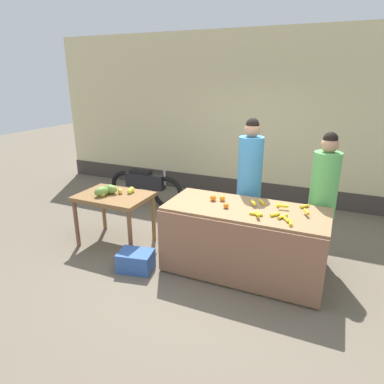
{
  "coord_description": "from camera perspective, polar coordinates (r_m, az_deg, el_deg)",
  "views": [
    {
      "loc": [
        1.46,
        -3.8,
        2.43
      ],
      "look_at": [
        -0.29,
        0.15,
        0.94
      ],
      "focal_mm": 31.6,
      "sensor_mm": 36.0,
      "label": 1
    }
  ],
  "objects": [
    {
      "name": "market_wall_back",
      "position": [
        6.93,
        11.78,
        11.82
      ],
      "size": [
        9.48,
        0.23,
        3.27
      ],
      "color": "beige",
      "rests_on": "ground"
    },
    {
      "name": "vendor_woman_blue_shirt",
      "position": [
        4.84,
        9.61,
        1.11
      ],
      "size": [
        0.34,
        0.34,
        1.9
      ],
      "color": "#33333D",
      "rests_on": "ground"
    },
    {
      "name": "parked_motorcycle",
      "position": [
        6.62,
        -7.86,
        1.03
      ],
      "size": [
        1.6,
        0.18,
        0.88
      ],
      "color": "black",
      "rests_on": "ground"
    },
    {
      "name": "vendor_woman_green_shirt",
      "position": [
        4.69,
        21.14,
        -1.32
      ],
      "size": [
        0.34,
        0.34,
        1.79
      ],
      "color": "#33333D",
      "rests_on": "ground"
    },
    {
      "name": "side_table_wooden",
      "position": [
        5.11,
        -13.01,
        -1.51
      ],
      "size": [
        1.04,
        0.74,
        0.78
      ],
      "color": "brown",
      "rests_on": "ground"
    },
    {
      "name": "banana_bunch_pile",
      "position": [
        4.11,
        14.25,
        -3.16
      ],
      "size": [
        0.73,
        0.71,
        0.07
      ],
      "color": "gold",
      "rests_on": "fruit_stall_counter"
    },
    {
      "name": "produce_sack",
      "position": [
        5.5,
        -1.39,
        -4.05
      ],
      "size": [
        0.47,
        0.46,
        0.54
      ],
      "primitive_type": "ellipsoid",
      "rotation": [
        0.0,
        0.0,
        2.5
      ],
      "color": "tan",
      "rests_on": "ground"
    },
    {
      "name": "produce_crate",
      "position": [
        4.58,
        -9.46,
        -11.39
      ],
      "size": [
        0.49,
        0.4,
        0.26
      ],
      "primitive_type": "cube",
      "rotation": [
        0.0,
        0.0,
        0.2
      ],
      "color": "#3359A5",
      "rests_on": "ground"
    },
    {
      "name": "orange_pile",
      "position": [
        4.32,
        4.63,
        -1.34
      ],
      "size": [
        0.31,
        0.29,
        0.08
      ],
      "color": "orange",
      "rests_on": "fruit_stall_counter"
    },
    {
      "name": "ground_plane",
      "position": [
        4.74,
        2.51,
        -11.82
      ],
      "size": [
        24.0,
        24.0,
        0.0
      ],
      "primitive_type": "plane",
      "color": "#665B4C"
    },
    {
      "name": "mango_papaya_pile",
      "position": [
        5.08,
        -13.83,
        0.26
      ],
      "size": [
        0.46,
        0.5,
        0.14
      ],
      "color": "yellow",
      "rests_on": "side_table_wooden"
    },
    {
      "name": "fruit_stall_counter",
      "position": [
        4.38,
        8.73,
        -8.15
      ],
      "size": [
        1.99,
        0.89,
        0.89
      ],
      "color": "olive",
      "rests_on": "ground"
    }
  ]
}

